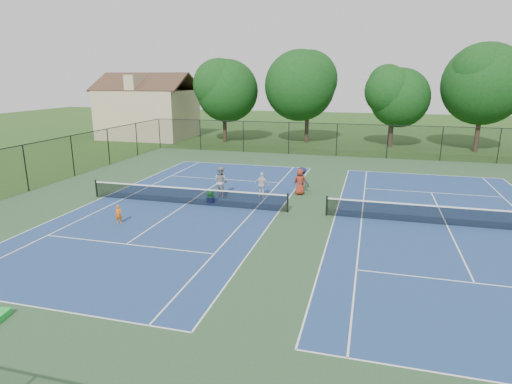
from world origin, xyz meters
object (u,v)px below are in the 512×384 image
(instructor, at_px, (221,182))
(bystander_c, at_px, (300,182))
(bystander_a, at_px, (262,185))
(bystander_b, at_px, (302,180))
(tree_back_a, at_px, (224,87))
(ball_crate, at_px, (211,200))
(ball_hopper, at_px, (211,194))
(tree_back_c, at_px, (394,94))
(child_player, at_px, (119,214))
(clapboard_house, at_px, (149,112))
(tree_back_b, at_px, (308,82))
(tree_back_d, at_px, (484,80))

(instructor, xyz_separation_m, bystander_c, (4.60, 1.67, -0.11))
(instructor, xyz_separation_m, bystander_a, (2.48, 0.46, -0.16))
(bystander_b, bearing_deg, tree_back_a, -28.25)
(ball_crate, bearing_deg, tree_back_a, 107.26)
(bystander_b, relative_size, ball_hopper, 4.16)
(bystander_a, relative_size, ball_hopper, 3.87)
(tree_back_a, distance_m, bystander_a, 24.15)
(tree_back_c, bearing_deg, child_player, -115.53)
(clapboard_house, relative_size, instructor, 5.80)
(clapboard_house, height_order, instructor, clapboard_house)
(child_player, relative_size, bystander_a, 0.62)
(tree_back_c, bearing_deg, tree_back_b, 173.66)
(tree_back_a, distance_m, ball_crate, 25.15)
(tree_back_d, relative_size, clapboard_house, 0.96)
(tree_back_a, height_order, tree_back_c, tree_back_a)
(ball_crate, bearing_deg, bystander_c, 33.74)
(bystander_c, height_order, ball_crate, bystander_c)
(clapboard_house, relative_size, ball_crate, 26.35)
(instructor, xyz_separation_m, bystander_b, (4.65, 2.05, -0.10))
(instructor, height_order, ball_crate, instructor)
(tree_back_c, bearing_deg, tree_back_a, -176.82)
(tree_back_c, relative_size, ball_hopper, 20.95)
(tree_back_c, bearing_deg, ball_crate, -113.80)
(tree_back_c, height_order, child_player, tree_back_c)
(tree_back_c, relative_size, tree_back_d, 0.81)
(child_player, height_order, ball_hopper, child_player)
(bystander_c, distance_m, ball_crate, 5.71)
(tree_back_d, height_order, ball_hopper, tree_back_d)
(tree_back_d, distance_m, instructor, 29.33)
(tree_back_c, relative_size, bystander_a, 5.42)
(tree_back_a, relative_size, ball_hopper, 22.84)
(tree_back_b, relative_size, tree_back_d, 0.97)
(ball_crate, bearing_deg, tree_back_c, 66.20)
(ball_crate, bearing_deg, child_player, -123.79)
(tree_back_c, bearing_deg, tree_back_d, -7.13)
(bystander_a, xyz_separation_m, bystander_c, (2.12, 1.21, 0.04))
(tree_back_b, relative_size, tree_back_c, 1.19)
(tree_back_c, relative_size, instructor, 4.51)
(tree_back_b, height_order, tree_back_d, tree_back_d)
(tree_back_a, bearing_deg, tree_back_b, 12.53)
(tree_back_d, height_order, bystander_a, tree_back_d)
(tree_back_a, height_order, clapboard_house, tree_back_a)
(child_player, bearing_deg, bystander_c, 24.67)
(tree_back_c, relative_size, ball_crate, 20.48)
(tree_back_c, distance_m, ball_crate, 27.15)
(bystander_a, xyz_separation_m, bystander_b, (2.17, 1.59, 0.06))
(tree_back_a, relative_size, tree_back_d, 0.88)
(child_player, bearing_deg, bystander_a, 28.90)
(tree_back_c, xyz_separation_m, bystander_b, (-5.97, -20.82, -4.65))
(ball_crate, height_order, ball_hopper, ball_hopper)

